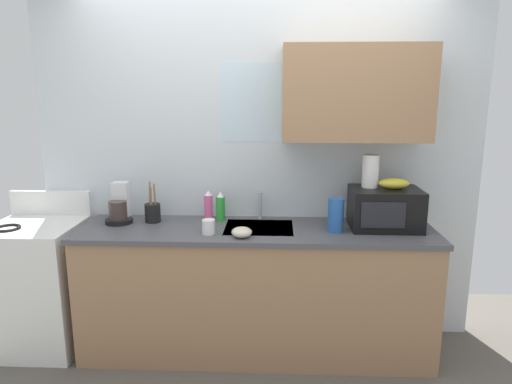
{
  "coord_description": "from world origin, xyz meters",
  "views": [
    {
      "loc": [
        0.14,
        -2.99,
        1.81
      ],
      "look_at": [
        0.0,
        0.0,
        1.15
      ],
      "focal_mm": 32.4,
      "sensor_mm": 36.0,
      "label": 1
    }
  ],
  "objects_px": {
    "microwave": "(385,208)",
    "dish_soap_bottle_green": "(221,207)",
    "mug_white": "(209,227)",
    "small_bowl": "(242,232)",
    "stove_range": "(39,285)",
    "cereal_canister": "(336,215)",
    "coffee_maker": "(120,208)",
    "utensil_crock": "(153,212)",
    "dish_soap_bottle_pink": "(209,206)",
    "banana_bunch": "(394,184)",
    "paper_towel_roll": "(370,171)"
  },
  "relations": [
    {
      "from": "microwave",
      "to": "dish_soap_bottle_green",
      "type": "relative_size",
      "value": 2.21
    },
    {
      "from": "mug_white",
      "to": "small_bowl",
      "type": "xyz_separation_m",
      "value": [
        0.22,
        -0.06,
        -0.02
      ]
    },
    {
      "from": "stove_range",
      "to": "cereal_canister",
      "type": "xyz_separation_m",
      "value": [
        2.07,
        -0.05,
        0.55
      ]
    },
    {
      "from": "stove_range",
      "to": "coffee_maker",
      "type": "xyz_separation_m",
      "value": [
        0.58,
        0.1,
        0.55
      ]
    },
    {
      "from": "stove_range",
      "to": "utensil_crock",
      "type": "height_order",
      "value": "utensil_crock"
    },
    {
      "from": "stove_range",
      "to": "small_bowl",
      "type": "height_order",
      "value": "stove_range"
    },
    {
      "from": "dish_soap_bottle_pink",
      "to": "mug_white",
      "type": "xyz_separation_m",
      "value": [
        0.05,
        -0.31,
        -0.06
      ]
    },
    {
      "from": "coffee_maker",
      "to": "dish_soap_bottle_pink",
      "type": "distance_m",
      "value": 0.62
    },
    {
      "from": "cereal_canister",
      "to": "utensil_crock",
      "type": "relative_size",
      "value": 0.77
    },
    {
      "from": "banana_bunch",
      "to": "small_bowl",
      "type": "distance_m",
      "value": 1.06
    },
    {
      "from": "paper_towel_roll",
      "to": "mug_white",
      "type": "bearing_deg",
      "value": -167.32
    },
    {
      "from": "dish_soap_bottle_green",
      "to": "cereal_canister",
      "type": "bearing_deg",
      "value": -16.28
    },
    {
      "from": "banana_bunch",
      "to": "paper_towel_roll",
      "type": "distance_m",
      "value": 0.18
    },
    {
      "from": "banana_bunch",
      "to": "mug_white",
      "type": "distance_m",
      "value": 1.26
    },
    {
      "from": "stove_range",
      "to": "paper_towel_roll",
      "type": "bearing_deg",
      "value": 2.39
    },
    {
      "from": "dish_soap_bottle_green",
      "to": "dish_soap_bottle_pink",
      "type": "height_order",
      "value": "dish_soap_bottle_pink"
    },
    {
      "from": "banana_bunch",
      "to": "coffee_maker",
      "type": "xyz_separation_m",
      "value": [
        -1.88,
        0.06,
        -0.2
      ]
    },
    {
      "from": "banana_bunch",
      "to": "coffee_maker",
      "type": "distance_m",
      "value": 1.89
    },
    {
      "from": "banana_bunch",
      "to": "cereal_canister",
      "type": "xyz_separation_m",
      "value": [
        -0.39,
        -0.1,
        -0.19
      ]
    },
    {
      "from": "cereal_canister",
      "to": "mug_white",
      "type": "bearing_deg",
      "value": -173.79
    },
    {
      "from": "mug_white",
      "to": "small_bowl",
      "type": "height_order",
      "value": "mug_white"
    },
    {
      "from": "stove_range",
      "to": "dish_soap_bottle_green",
      "type": "height_order",
      "value": "dish_soap_bottle_green"
    },
    {
      "from": "microwave",
      "to": "coffee_maker",
      "type": "bearing_deg",
      "value": 178.13
    },
    {
      "from": "paper_towel_roll",
      "to": "small_bowl",
      "type": "xyz_separation_m",
      "value": [
        -0.85,
        -0.3,
        -0.35
      ]
    },
    {
      "from": "coffee_maker",
      "to": "dish_soap_bottle_pink",
      "type": "xyz_separation_m",
      "value": [
        0.62,
        0.07,
        -0.0
      ]
    },
    {
      "from": "dish_soap_bottle_pink",
      "to": "coffee_maker",
      "type": "bearing_deg",
      "value": -173.98
    },
    {
      "from": "banana_bunch",
      "to": "utensil_crock",
      "type": "relative_size",
      "value": 0.69
    },
    {
      "from": "cereal_canister",
      "to": "utensil_crock",
      "type": "distance_m",
      "value": 1.27
    },
    {
      "from": "dish_soap_bottle_pink",
      "to": "utensil_crock",
      "type": "relative_size",
      "value": 0.76
    },
    {
      "from": "stove_range",
      "to": "microwave",
      "type": "distance_m",
      "value": 2.48
    },
    {
      "from": "dish_soap_bottle_green",
      "to": "dish_soap_bottle_pink",
      "type": "xyz_separation_m",
      "value": [
        -0.09,
        -0.01,
        0.01
      ]
    },
    {
      "from": "coffee_maker",
      "to": "dish_soap_bottle_green",
      "type": "distance_m",
      "value": 0.71
    },
    {
      "from": "cereal_canister",
      "to": "dish_soap_bottle_green",
      "type": "bearing_deg",
      "value": 163.72
    },
    {
      "from": "microwave",
      "to": "cereal_canister",
      "type": "distance_m",
      "value": 0.35
    },
    {
      "from": "mug_white",
      "to": "paper_towel_roll",
      "type": "bearing_deg",
      "value": 12.68
    },
    {
      "from": "stove_range",
      "to": "cereal_canister",
      "type": "height_order",
      "value": "cereal_canister"
    },
    {
      "from": "banana_bunch",
      "to": "mug_white",
      "type": "bearing_deg",
      "value": -171.12
    },
    {
      "from": "paper_towel_roll",
      "to": "mug_white",
      "type": "height_order",
      "value": "paper_towel_roll"
    },
    {
      "from": "banana_bunch",
      "to": "dish_soap_bottle_pink",
      "type": "xyz_separation_m",
      "value": [
        -1.26,
        0.12,
        -0.2
      ]
    },
    {
      "from": "mug_white",
      "to": "stove_range",
      "type": "bearing_deg",
      "value": 173.42
    },
    {
      "from": "stove_range",
      "to": "small_bowl",
      "type": "xyz_separation_m",
      "value": [
        1.46,
        -0.2,
        0.47
      ]
    },
    {
      "from": "coffee_maker",
      "to": "dish_soap_bottle_green",
      "type": "bearing_deg",
      "value": 5.79
    },
    {
      "from": "cereal_canister",
      "to": "coffee_maker",
      "type": "bearing_deg",
      "value": 173.94
    },
    {
      "from": "microwave",
      "to": "banana_bunch",
      "type": "distance_m",
      "value": 0.18
    },
    {
      "from": "banana_bunch",
      "to": "cereal_canister",
      "type": "relative_size",
      "value": 0.9
    },
    {
      "from": "microwave",
      "to": "utensil_crock",
      "type": "relative_size",
      "value": 1.59
    },
    {
      "from": "coffee_maker",
      "to": "cereal_canister",
      "type": "xyz_separation_m",
      "value": [
        1.49,
        -0.16,
        0.01
      ]
    },
    {
      "from": "banana_bunch",
      "to": "paper_towel_roll",
      "type": "xyz_separation_m",
      "value": [
        -0.15,
        0.05,
        0.08
      ]
    },
    {
      "from": "stove_range",
      "to": "mug_white",
      "type": "relative_size",
      "value": 11.37
    },
    {
      "from": "dish_soap_bottle_pink",
      "to": "utensil_crock",
      "type": "distance_m",
      "value": 0.39
    }
  ]
}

